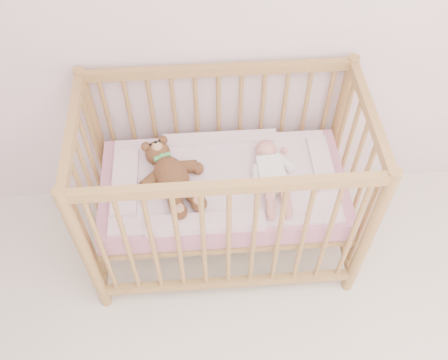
{
  "coord_description": "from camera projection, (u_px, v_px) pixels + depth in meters",
  "views": [
    {
      "loc": [
        -0.42,
        0.09,
        2.51
      ],
      "look_at": [
        -0.31,
        1.55,
        0.62
      ],
      "focal_mm": 40.0,
      "sensor_mm": 36.0,
      "label": 1
    }
  ],
  "objects": [
    {
      "name": "crib",
      "position": [
        223.0,
        187.0,
        2.52
      ],
      "size": [
        1.36,
        0.76,
        1.0
      ],
      "primitive_type": null,
      "color": "#B1894B",
      "rests_on": "floor"
    },
    {
      "name": "teddy_bear",
      "position": [
        171.0,
        175.0,
        2.38
      ],
      "size": [
        0.52,
        0.59,
        0.14
      ],
      "primitive_type": null,
      "rotation": [
        0.0,
        0.0,
        0.42
      ],
      "color": "brown",
      "rests_on": "blanket"
    },
    {
      "name": "mattress",
      "position": [
        223.0,
        189.0,
        2.53
      ],
      "size": [
        1.22,
        0.62,
        0.13
      ],
      "primitive_type": "cube",
      "color": "#CD809C",
      "rests_on": "crib"
    },
    {
      "name": "baby",
      "position": [
        271.0,
        171.0,
        2.41
      ],
      "size": [
        0.26,
        0.49,
        0.12
      ],
      "primitive_type": null,
      "rotation": [
        0.0,
        0.0,
        0.05
      ],
      "color": "white",
      "rests_on": "blanket"
    },
    {
      "name": "blanket",
      "position": [
        223.0,
        179.0,
        2.47
      ],
      "size": [
        1.1,
        0.58,
        0.06
      ],
      "primitive_type": null,
      "color": "#CF8FA2",
      "rests_on": "mattress"
    }
  ]
}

